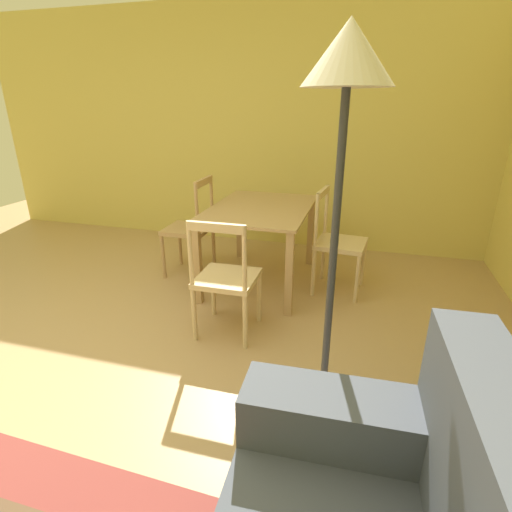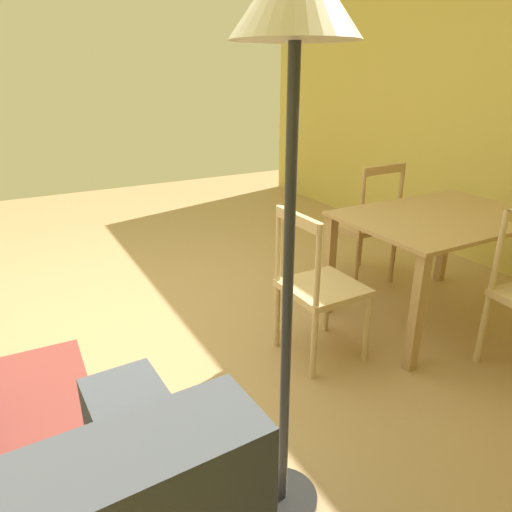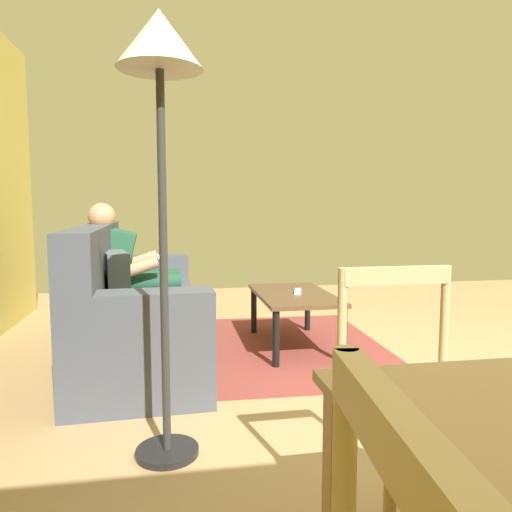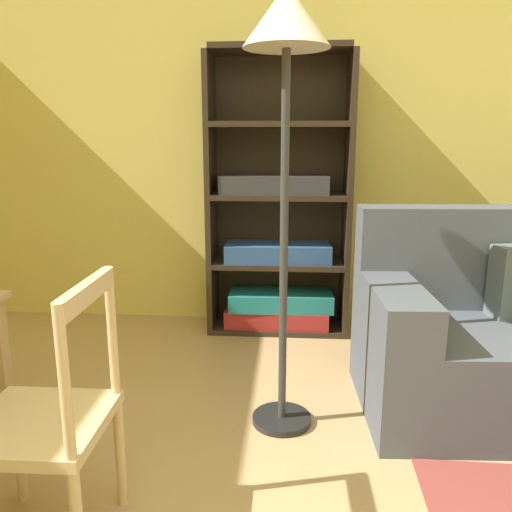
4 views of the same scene
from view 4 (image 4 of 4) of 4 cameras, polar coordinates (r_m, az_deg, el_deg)
The scene contains 4 objects.
wall_back at distance 3.70m, azimuth 7.50°, elevation 13.06°, with size 6.27×0.12×2.66m, color #DBC660.
bookshelf at distance 3.50m, azimuth 2.51°, elevation 3.51°, with size 0.95×0.36×1.89m.
dining_chair_facing_couch at distance 1.82m, azimuth -22.27°, elevation -16.82°, with size 0.42×0.42×0.90m.
floor_lamp at distance 2.22m, azimuth 3.39°, elevation 20.75°, with size 0.36×0.36×1.91m.
Camera 4 is at (-0.21, -0.61, 1.32)m, focal length 35.82 mm.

